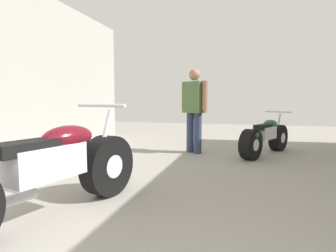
% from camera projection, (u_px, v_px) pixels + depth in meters
% --- Properties ---
extents(ground_plane, '(17.02, 17.02, 0.00)m').
position_uv_depth(ground_plane, '(197.00, 177.00, 3.65)').
color(ground_plane, gray).
extents(garage_partition_left, '(0.08, 7.80, 3.06)m').
position_uv_depth(garage_partition_left, '(1.00, 69.00, 4.36)').
color(garage_partition_left, '#A3A099').
rests_on(garage_partition_left, ground_plane).
extents(motorcycle_maroon_cruiser, '(0.82, 2.10, 0.99)m').
position_uv_depth(motorcycle_maroon_cruiser, '(43.00, 174.00, 2.25)').
color(motorcycle_maroon_cruiser, black).
rests_on(motorcycle_maroon_cruiser, ground_plane).
extents(motorcycle_black_naked, '(0.98, 1.63, 0.81)m').
position_uv_depth(motorcycle_black_naked, '(265.00, 137.00, 5.11)').
color(motorcycle_black_naked, black).
rests_on(motorcycle_black_naked, ground_plane).
extents(mechanic_in_blue, '(0.60, 0.44, 1.63)m').
position_uv_depth(mechanic_in_blue, '(194.00, 106.00, 5.28)').
color(mechanic_in_blue, '#2D3851').
rests_on(mechanic_in_blue, ground_plane).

